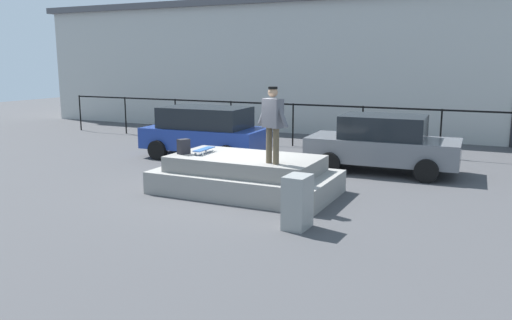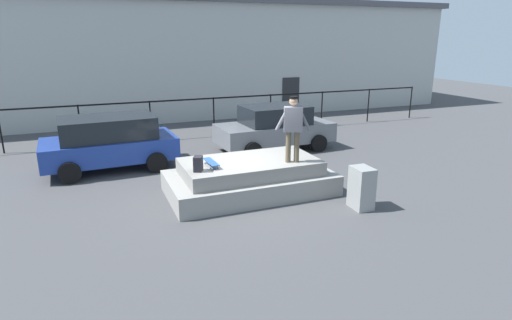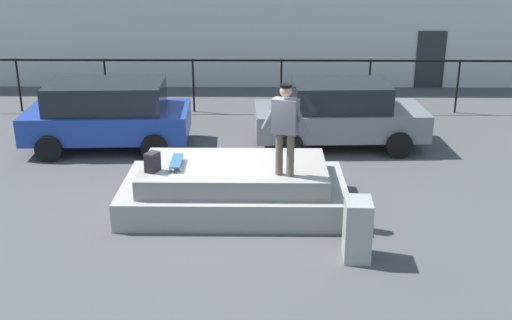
# 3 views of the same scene
# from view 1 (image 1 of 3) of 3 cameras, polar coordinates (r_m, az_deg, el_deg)

# --- Properties ---
(ground_plane) EXTENTS (60.00, 60.00, 0.00)m
(ground_plane) POSITION_cam_1_polar(r_m,az_deg,el_deg) (12.98, -1.89, -3.43)
(ground_plane) COLOR #424244
(concrete_ledge) EXTENTS (4.41, 2.39, 0.92)m
(concrete_ledge) POSITION_cam_1_polar(r_m,az_deg,el_deg) (12.73, -1.15, -1.78)
(concrete_ledge) COLOR gray
(concrete_ledge) RESTS_ON ground_plane
(skateboarder) EXTENTS (0.90, 0.42, 1.73)m
(skateboarder) POSITION_cam_1_polar(r_m,az_deg,el_deg) (11.56, 1.85, 4.51)
(skateboarder) COLOR brown
(skateboarder) RESTS_ON concrete_ledge
(skateboard) EXTENTS (0.25, 0.81, 0.12)m
(skateboard) POSITION_cam_1_polar(r_m,az_deg,el_deg) (13.04, -5.75, 1.17)
(skateboard) COLOR #264C8C
(skateboard) RESTS_ON concrete_ledge
(backpack) EXTENTS (0.30, 0.34, 0.38)m
(backpack) POSITION_cam_1_polar(r_m,az_deg,el_deg) (13.00, -7.99, 1.48)
(backpack) COLOR black
(backpack) RESTS_ON concrete_ledge
(car_blue_hatchback_near) EXTENTS (4.15, 2.40, 1.69)m
(car_blue_hatchback_near) POSITION_cam_1_polar(r_m,az_deg,el_deg) (17.45, -5.59, 3.24)
(car_blue_hatchback_near) COLOR navy
(car_blue_hatchback_near) RESTS_ON ground_plane
(car_grey_sedan_mid) EXTENTS (4.36, 2.27, 1.66)m
(car_grey_sedan_mid) POSITION_cam_1_polar(r_m,az_deg,el_deg) (15.50, 13.81, 1.82)
(car_grey_sedan_mid) COLOR slate
(car_grey_sedan_mid) RESTS_ON ground_plane
(utility_box) EXTENTS (0.47, 0.62, 1.05)m
(utility_box) POSITION_cam_1_polar(r_m,az_deg,el_deg) (10.04, 4.60, -4.64)
(utility_box) COLOR gray
(utility_box) RESTS_ON ground_plane
(fence_row) EXTENTS (24.06, 0.06, 1.63)m
(fence_row) POSITION_cam_1_polar(r_m,az_deg,el_deg) (19.23, 7.82, 4.80)
(fence_row) COLOR black
(fence_row) RESTS_ON ground_plane
(warehouse_building) EXTENTS (33.92, 8.67, 6.01)m
(warehouse_building) POSITION_cam_1_polar(r_m,az_deg,el_deg) (26.29, 12.94, 10.21)
(warehouse_building) COLOR #B2B2AD
(warehouse_building) RESTS_ON ground_plane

